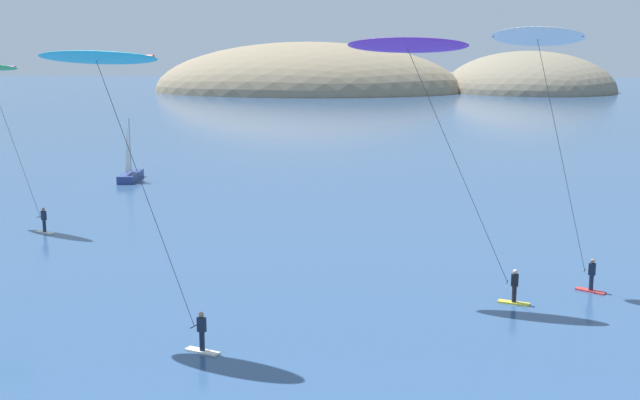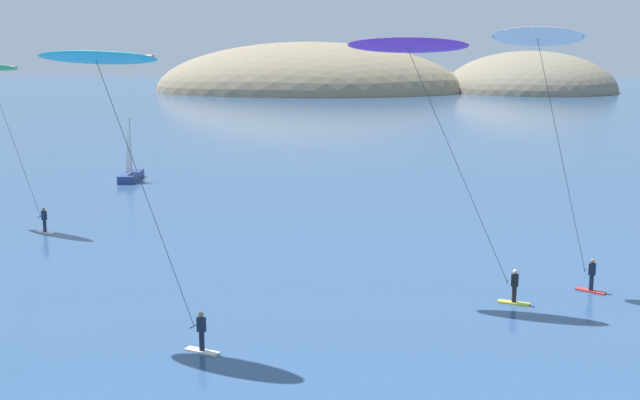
{
  "view_description": "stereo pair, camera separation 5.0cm",
  "coord_description": "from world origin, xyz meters",
  "px_view_note": "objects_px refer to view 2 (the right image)",
  "views": [
    {
      "loc": [
        0.43,
        -12.18,
        12.27
      ],
      "look_at": [
        -2.45,
        27.24,
        4.58
      ],
      "focal_mm": 45.0,
      "sensor_mm": 36.0,
      "label": 1
    },
    {
      "loc": [
        0.48,
        -12.18,
        12.27
      ],
      "look_at": [
        -2.45,
        27.24,
        4.58
      ],
      "focal_mm": 45.0,
      "sensor_mm": 36.0,
      "label": 2
    }
  ],
  "objects_px": {
    "sailboat_near": "(132,173)",
    "kitesurfer_white": "(542,57)",
    "kitesurfer_purple": "(415,64)",
    "kitesurfer_cyan": "(102,75)"
  },
  "relations": [
    {
      "from": "sailboat_near",
      "to": "kitesurfer_white",
      "type": "relative_size",
      "value": 0.45
    },
    {
      "from": "sailboat_near",
      "to": "kitesurfer_white",
      "type": "height_order",
      "value": "kitesurfer_white"
    },
    {
      "from": "kitesurfer_purple",
      "to": "kitesurfer_white",
      "type": "bearing_deg",
      "value": 18.33
    },
    {
      "from": "kitesurfer_cyan",
      "to": "kitesurfer_purple",
      "type": "height_order",
      "value": "kitesurfer_purple"
    },
    {
      "from": "kitesurfer_purple",
      "to": "kitesurfer_white",
      "type": "height_order",
      "value": "kitesurfer_white"
    },
    {
      "from": "sailboat_near",
      "to": "kitesurfer_purple",
      "type": "relative_size",
      "value": 0.47
    },
    {
      "from": "kitesurfer_cyan",
      "to": "kitesurfer_purple",
      "type": "relative_size",
      "value": 0.96
    },
    {
      "from": "sailboat_near",
      "to": "kitesurfer_cyan",
      "type": "xyz_separation_m",
      "value": [
        11.59,
        -39.61,
        10.43
      ]
    },
    {
      "from": "kitesurfer_purple",
      "to": "kitesurfer_cyan",
      "type": "bearing_deg",
      "value": -151.74
    },
    {
      "from": "kitesurfer_cyan",
      "to": "kitesurfer_purple",
      "type": "bearing_deg",
      "value": 28.26
    }
  ]
}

